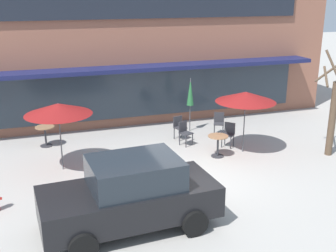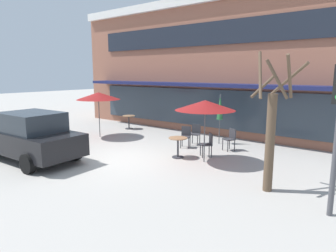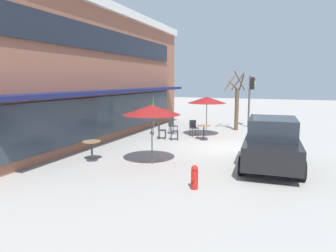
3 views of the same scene
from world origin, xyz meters
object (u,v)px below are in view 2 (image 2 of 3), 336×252
(patio_umbrella_corner_open, at_px, (98,96))
(cafe_chair_2, at_px, (196,133))
(cafe_chair_3, at_px, (208,143))
(street_tree, at_px, (271,131))
(fire_hydrant, at_px, (37,132))
(cafe_table_streetside, at_px, (178,144))
(patio_umbrella_cream_folded, at_px, (205,105))
(cafe_chair_0, at_px, (230,138))
(cafe_chair_1, at_px, (186,135))
(cafe_table_near_wall, at_px, (129,120))
(patio_umbrella_green_folded, at_px, (220,107))
(parked_sedan, at_px, (31,136))

(patio_umbrella_corner_open, relative_size, cafe_chair_2, 2.47)
(cafe_chair_3, relative_size, street_tree, 0.24)
(patio_umbrella_corner_open, height_order, fire_hydrant, patio_umbrella_corner_open)
(cafe_table_streetside, relative_size, cafe_chair_3, 0.85)
(patio_umbrella_cream_folded, distance_m, patio_umbrella_corner_open, 6.28)
(cafe_chair_0, height_order, cafe_chair_2, same)
(cafe_chair_3, height_order, fire_hydrant, cafe_chair_3)
(cafe_table_streetside, bearing_deg, cafe_chair_1, 114.61)
(cafe_chair_3, bearing_deg, cafe_chair_2, 136.68)
(cafe_table_near_wall, relative_size, patio_umbrella_corner_open, 0.35)
(cafe_chair_1, xyz_separation_m, fire_hydrant, (-6.45, -3.12, -0.17))
(cafe_table_streetside, height_order, patio_umbrella_green_folded, patio_umbrella_green_folded)
(cafe_chair_0, bearing_deg, patio_umbrella_cream_folded, -89.89)
(patio_umbrella_corner_open, relative_size, cafe_chair_3, 2.47)
(cafe_chair_1, height_order, fire_hydrant, cafe_chair_1)
(patio_umbrella_cream_folded, relative_size, fire_hydrant, 3.12)
(cafe_chair_0, bearing_deg, cafe_chair_2, 179.84)
(cafe_table_near_wall, distance_m, cafe_table_streetside, 6.34)
(cafe_chair_0, height_order, cafe_chair_1, same)
(cafe_table_streetside, xyz_separation_m, cafe_chair_3, (0.81, 0.81, 0.01))
(patio_umbrella_corner_open, height_order, cafe_chair_3, patio_umbrella_corner_open)
(cafe_chair_1, distance_m, parked_sedan, 6.00)
(cafe_table_near_wall, distance_m, patio_umbrella_green_folded, 5.83)
(patio_umbrella_corner_open, height_order, cafe_chair_0, patio_umbrella_corner_open)
(patio_umbrella_green_folded, relative_size, street_tree, 0.60)
(patio_umbrella_green_folded, distance_m, street_tree, 5.44)
(cafe_table_streetside, relative_size, patio_umbrella_corner_open, 0.35)
(cafe_table_streetside, bearing_deg, street_tree, -15.53)
(cafe_chair_2, relative_size, street_tree, 0.24)
(patio_umbrella_corner_open, bearing_deg, street_tree, -10.20)
(patio_umbrella_green_folded, xyz_separation_m, patio_umbrella_cream_folded, (0.94, -2.82, 0.39))
(cafe_table_streetside, bearing_deg, patio_umbrella_corner_open, 173.80)
(cafe_chair_2, bearing_deg, street_tree, -36.10)
(street_tree, bearing_deg, patio_umbrella_green_folded, 132.53)
(cafe_table_near_wall, height_order, fire_hydrant, cafe_table_near_wall)
(cafe_table_near_wall, height_order, patio_umbrella_green_folded, patio_umbrella_green_folded)
(patio_umbrella_corner_open, distance_m, cafe_chair_3, 6.21)
(fire_hydrant, bearing_deg, street_tree, 3.14)
(cafe_table_streetside, height_order, street_tree, street_tree)
(street_tree, bearing_deg, cafe_chair_3, 147.98)
(patio_umbrella_green_folded, relative_size, cafe_chair_1, 2.47)
(cafe_table_near_wall, relative_size, cafe_table_streetside, 1.00)
(cafe_chair_0, bearing_deg, cafe_chair_3, -100.00)
(cafe_table_near_wall, xyz_separation_m, cafe_chair_2, (4.97, -0.78, 0.01))
(patio_umbrella_green_folded, bearing_deg, fire_hydrant, -147.52)
(cafe_chair_3, height_order, street_tree, street_tree)
(cafe_table_streetside, height_order, cafe_chair_2, cafe_chair_2)
(cafe_chair_1, bearing_deg, cafe_chair_3, -24.01)
(street_tree, height_order, fire_hydrant, street_tree)
(patio_umbrella_green_folded, relative_size, cafe_chair_3, 2.47)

